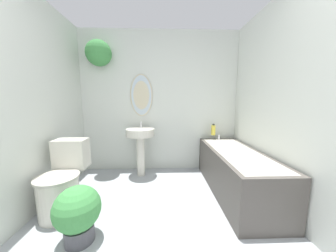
{
  "coord_description": "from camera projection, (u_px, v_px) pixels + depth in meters",
  "views": [
    {
      "loc": [
        0.04,
        -0.41,
        1.21
      ],
      "look_at": [
        0.11,
        1.58,
        0.93
      ],
      "focal_mm": 18.0,
      "sensor_mm": 36.0,
      "label": 1
    }
  ],
  "objects": [
    {
      "name": "shampoo_bottle",
      "position": [
        213.0,
        130.0,
        2.88
      ],
      "size": [
        0.07,
        0.07,
        0.19
      ],
      "color": "gold",
      "rests_on": "bathtub"
    },
    {
      "name": "wall_left",
      "position": [
        17.0,
        103.0,
        1.62
      ],
      "size": [
        0.06,
        2.66,
        2.4
      ],
      "color": "silver",
      "rests_on": "ground_plane"
    },
    {
      "name": "potted_plant",
      "position": [
        78.0,
        212.0,
        1.44
      ],
      "size": [
        0.39,
        0.39,
        0.5
      ],
      "color": "#47474C",
      "rests_on": "ground_plane"
    },
    {
      "name": "bathtub",
      "position": [
        235.0,
        171.0,
        2.25
      ],
      "size": [
        0.61,
        1.59,
        0.65
      ],
      "color": "#4C4742",
      "rests_on": "ground_plane"
    },
    {
      "name": "wall_right",
      "position": [
        292.0,
        103.0,
        1.72
      ],
      "size": [
        0.06,
        2.66,
        2.4
      ],
      "color": "silver",
      "rests_on": "ground_plane"
    },
    {
      "name": "pedestal_sink",
      "position": [
        140.0,
        140.0,
        2.73
      ],
      "size": [
        0.46,
        0.46,
        0.88
      ],
      "color": "beige",
      "rests_on": "ground_plane"
    },
    {
      "name": "wall_back",
      "position": [
        152.0,
        96.0,
        2.91
      ],
      "size": [
        2.79,
        0.4,
        2.4
      ],
      "color": "silver",
      "rests_on": "ground_plane"
    },
    {
      "name": "toilet",
      "position": [
        63.0,
        183.0,
        1.86
      ],
      "size": [
        0.43,
        0.63,
        0.77
      ],
      "color": "beige",
      "rests_on": "ground_plane"
    }
  ]
}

